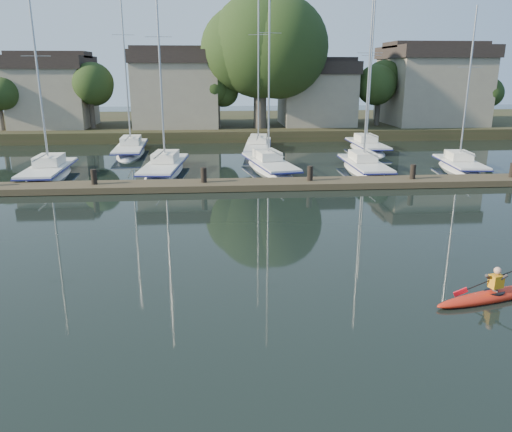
{
  "coord_description": "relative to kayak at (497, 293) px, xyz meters",
  "views": [
    {
      "loc": [
        -2.28,
        -13.44,
        6.44
      ],
      "look_at": [
        -0.86,
        4.31,
        1.2
      ],
      "focal_mm": 35.0,
      "sensor_mm": 36.0,
      "label": 1
    }
  ],
  "objects": [
    {
      "name": "sailboat_5",
      "position": [
        -14.93,
        27.82,
        -0.36
      ],
      "size": [
        2.62,
        9.41,
        15.43
      ],
      "rotation": [
        0.0,
        0.0,
        0.05
      ],
      "color": "silver",
      "rests_on": "ground"
    },
    {
      "name": "kayak",
      "position": [
        0.0,
        0.0,
        0.0
      ],
      "size": [
        4.36,
        1.74,
        1.39
      ],
      "rotation": [
        0.0,
        0.0,
        0.27
      ],
      "color": "#C5390F",
      "rests_on": "ground"
    },
    {
      "name": "shore",
      "position": [
        -4.21,
        41.01,
        3.06
      ],
      "size": [
        90.0,
        25.25,
        12.75
      ],
      "color": "#262D16",
      "rests_on": "ground"
    },
    {
      "name": "ground",
      "position": [
        -5.83,
        0.72,
        -0.17
      ],
      "size": [
        160.0,
        160.0,
        0.0
      ],
      "primitive_type": "plane",
      "color": "black",
      "rests_on": "ground"
    },
    {
      "name": "sailboat_2",
      "position": [
        -4.58,
        20.02,
        -0.35
      ],
      "size": [
        3.7,
        9.21,
        14.86
      ],
      "rotation": [
        0.0,
        0.0,
        0.18
      ],
      "color": "silver",
      "rests_on": "ground"
    },
    {
      "name": "sailboat_7",
      "position": [
        4.43,
        27.86,
        -0.36
      ],
      "size": [
        2.13,
        8.09,
        13.04
      ],
      "rotation": [
        0.0,
        0.0,
        -0.0
      ],
      "color": "silver",
      "rests_on": "ground"
    },
    {
      "name": "sailboat_0",
      "position": [
        -18.57,
        18.83,
        -0.38
      ],
      "size": [
        2.48,
        8.01,
        12.6
      ],
      "rotation": [
        0.0,
        0.0,
        0.03
      ],
      "color": "silver",
      "rests_on": "ground"
    },
    {
      "name": "sailboat_6",
      "position": [
        -4.64,
        28.21,
        -0.35
      ],
      "size": [
        3.19,
        9.92,
        15.5
      ],
      "rotation": [
        0.0,
        0.0,
        -0.12
      ],
      "color": "silver",
      "rests_on": "ground"
    },
    {
      "name": "sailboat_3",
      "position": [
        1.6,
        19.03,
        -0.36
      ],
      "size": [
        2.1,
        8.01,
        12.92
      ],
      "rotation": [
        0.0,
        0.0,
        -0.0
      ],
      "color": "silver",
      "rests_on": "ground"
    },
    {
      "name": "sailboat_1",
      "position": [
        -11.48,
        19.67,
        -0.37
      ],
      "size": [
        2.99,
        9.0,
        14.45
      ],
      "rotation": [
        0.0,
        0.0,
        -0.09
      ],
      "color": "silver",
      "rests_on": "ground"
    },
    {
      "name": "dock",
      "position": [
        -5.83,
        14.72,
        0.04
      ],
      "size": [
        34.0,
        2.0,
        1.8
      ],
      "color": "#4E432C",
      "rests_on": "ground"
    },
    {
      "name": "sailboat_4",
      "position": [
        8.13,
        19.0,
        -0.36
      ],
      "size": [
        2.75,
        6.95,
        11.51
      ],
      "rotation": [
        0.0,
        0.0,
        -0.11
      ],
      "color": "silver",
      "rests_on": "ground"
    }
  ]
}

